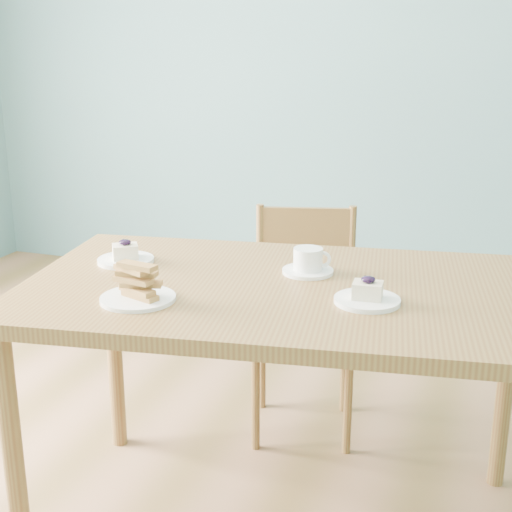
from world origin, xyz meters
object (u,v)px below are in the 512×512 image
dining_table (286,311)px  cheesecake_plate_near (367,296)px  dining_chair (304,320)px  cheesecake_plate_far (126,256)px  biscotti_plate (137,288)px  coffee_cup (308,263)px

dining_table → cheesecake_plate_near: (0.24, -0.07, 0.10)m
dining_chair → cheesecake_plate_far: size_ratio=4.93×
dining_table → cheesecake_plate_far: (-0.53, 0.04, 0.10)m
cheesecake_plate_far → biscotti_plate: biscotti_plate is taller
cheesecake_plate_near → biscotti_plate: bearing=-162.3°
cheesecake_plate_far → coffee_cup: bearing=8.5°
dining_chair → cheesecake_plate_far: bearing=-140.2°
coffee_cup → biscotti_plate: bearing=-148.7°
dining_table → dining_chair: size_ratio=1.87×
dining_chair → biscotti_plate: size_ratio=4.29×
cheesecake_plate_near → coffee_cup: coffee_cup is taller
dining_table → biscotti_plate: size_ratio=8.00×
dining_chair → biscotti_plate: biscotti_plate is taller
dining_chair → cheesecake_plate_near: 0.86m
dining_table → coffee_cup: bearing=68.6°
cheesecake_plate_near → biscotti_plate: 0.60m
cheesecake_plate_near → dining_table: bearing=164.3°
coffee_cup → dining_table: bearing=-117.5°
cheesecake_plate_near → cheesecake_plate_far: size_ratio=1.00×
cheesecake_plate_near → cheesecake_plate_far: (-0.77, 0.11, 0.00)m
dining_table → cheesecake_plate_far: size_ratio=9.20×
cheesecake_plate_far → biscotti_plate: (0.20, -0.29, 0.02)m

